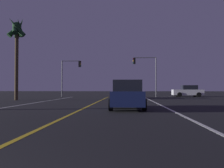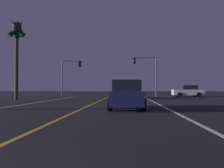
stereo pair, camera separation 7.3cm
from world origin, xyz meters
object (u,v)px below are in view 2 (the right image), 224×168
Objects in this scene: car_lead_same_lane at (127,95)px; palm_tree_left_mid at (17,35)px; traffic_light_near_right at (145,67)px; traffic_light_near_left at (71,70)px; car_crossing_side at (188,91)px; car_ahead_far at (128,92)px.

palm_tree_left_mid is (-11.53, 9.16, 6.07)m from car_lead_same_lane.
car_lead_same_lane is 0.75× the size of traffic_light_near_right.
traffic_light_near_right is at bearing 34.23° from palm_tree_left_mid.
traffic_light_near_left is 10.63m from palm_tree_left_mid.
car_crossing_side is at bearing 27.74° from palm_tree_left_mid.
palm_tree_left_mid is (-14.17, -9.64, 2.64)m from traffic_light_near_right.
palm_tree_left_mid is (-3.37, -9.64, 2.93)m from traffic_light_near_left.
car_lead_same_lane is at bearing 65.73° from car_crossing_side.
traffic_light_near_right reaches higher than car_lead_same_lane.
car_ahead_far is 6.01m from traffic_light_near_right.
traffic_light_near_left reaches higher than car_ahead_far.
car_lead_same_lane is at bearing -66.53° from traffic_light_near_left.
car_lead_same_lane and car_crossing_side have the same top height.
car_ahead_far is at bearing -0.60° from car_lead_same_lane.
traffic_light_near_left is (-8.31, 4.26, 3.14)m from car_ahead_far.
car_crossing_side is at bearing -58.51° from car_ahead_far.
car_ahead_far and car_lead_same_lane have the same top height.
traffic_light_near_left is at bearing 23.47° from car_lead_same_lane.
traffic_light_near_right is at bearing 10.29° from car_crossing_side.
car_crossing_side is 0.50× the size of palm_tree_left_mid.
car_crossing_side is 0.81× the size of traffic_light_near_left.
traffic_light_near_left is at bearing 70.74° from palm_tree_left_mid.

